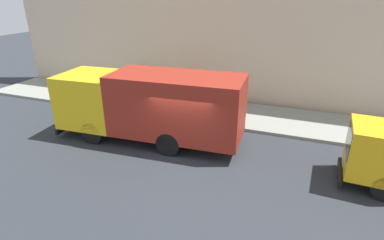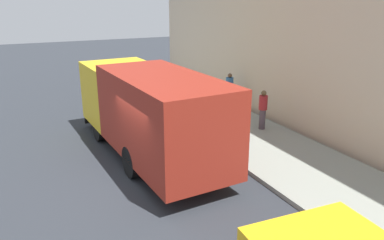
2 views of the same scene
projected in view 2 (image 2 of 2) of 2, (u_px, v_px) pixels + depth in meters
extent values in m
plane|color=#2A2E34|center=(149.00, 182.00, 11.46)|extent=(80.00, 80.00, 0.00)
cube|color=gray|center=(278.00, 153.00, 13.45)|extent=(3.71, 30.00, 0.15)
cube|color=yellow|center=(120.00, 93.00, 15.23)|extent=(2.64, 2.76, 2.34)
cube|color=black|center=(110.00, 80.00, 16.21)|extent=(2.10, 0.18, 1.31)
cube|color=maroon|center=(163.00, 117.00, 11.79)|extent=(2.81, 5.70, 2.59)
cube|color=black|center=(112.00, 117.00, 16.80)|extent=(2.40, 0.26, 0.24)
cylinder|color=black|center=(99.00, 128.00, 14.65)|extent=(0.36, 1.02, 1.00)
cylinder|color=black|center=(151.00, 120.00, 15.66)|extent=(0.36, 1.02, 1.00)
cylinder|color=black|center=(132.00, 162.00, 11.68)|extent=(0.36, 1.02, 1.00)
cylinder|color=black|center=(194.00, 148.00, 12.70)|extent=(0.36, 1.02, 1.00)
cylinder|color=#4C3F49|center=(262.00, 119.00, 15.52)|extent=(0.36, 0.36, 0.83)
cylinder|color=maroon|center=(263.00, 103.00, 15.30)|extent=(0.48, 0.48, 0.58)
sphere|color=brown|center=(264.00, 93.00, 15.18)|extent=(0.22, 0.22, 0.22)
cylinder|color=#453B56|center=(211.00, 111.00, 16.66)|extent=(0.29, 0.29, 0.84)
cylinder|color=#2B292C|center=(211.00, 95.00, 16.44)|extent=(0.39, 0.39, 0.62)
sphere|color=brown|center=(211.00, 85.00, 16.30)|extent=(0.23, 0.23, 0.23)
cylinder|color=brown|center=(229.00, 99.00, 18.64)|extent=(0.31, 0.31, 0.82)
cylinder|color=#2E5E92|center=(230.00, 84.00, 18.41)|extent=(0.41, 0.41, 0.65)
sphere|color=brown|center=(230.00, 75.00, 18.28)|extent=(0.21, 0.21, 0.21)
cone|color=orange|center=(184.00, 114.00, 16.54)|extent=(0.44, 0.44, 0.63)
cylinder|color=#4C5156|center=(214.00, 111.00, 14.11)|extent=(0.08, 0.08, 2.31)
cube|color=blue|center=(214.00, 87.00, 13.85)|extent=(0.44, 0.03, 0.36)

